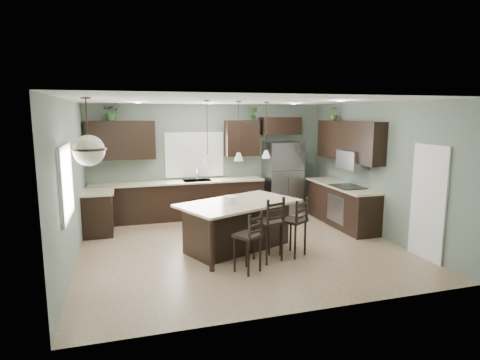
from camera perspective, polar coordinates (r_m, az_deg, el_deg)
name	(u,v)px	position (r m, az deg, el deg)	size (l,w,h in m)	color
ground	(241,246)	(7.94, 0.13, -9.42)	(6.00, 6.00, 0.00)	#9E8466
pantry_door	(428,203)	(7.79, 25.19, -2.94)	(0.04, 0.82, 2.04)	white
window_back	(194,155)	(10.14, -6.49, 3.62)	(1.35, 0.02, 1.00)	white
window_left	(65,182)	(6.53, -23.60, -0.32)	(0.02, 1.10, 1.00)	white
left_return_cabs	(98,213)	(9.17, -19.53, -4.48)	(0.60, 0.90, 0.90)	black
left_return_countertop	(98,192)	(9.07, -19.57, -1.59)	(0.66, 0.96, 0.04)	beige
back_lower_cabs	(179,201)	(9.97, -8.64, -2.94)	(4.20, 0.60, 0.90)	black
back_countertop	(179,182)	(9.86, -8.69, -0.30)	(4.20, 0.66, 0.04)	beige
sink_inset	(197,181)	(9.93, -6.12, -0.09)	(0.70, 0.45, 0.01)	gray
faucet	(197,175)	(9.87, -6.10, 0.71)	(0.02, 0.02, 0.28)	silver
back_upper_left	(121,140)	(9.80, -16.54, 5.43)	(1.55, 0.34, 0.90)	black
back_upper_right	(242,138)	(10.24, 0.28, 5.98)	(0.85, 0.34, 0.90)	black
fridge_header	(281,126)	(10.58, 5.78, 7.67)	(1.05, 0.34, 0.45)	black
right_lower_cabs	(341,205)	(9.66, 14.15, -3.52)	(0.60, 2.35, 0.90)	black
right_countertop	(341,186)	(9.56, 14.16, -0.78)	(0.66, 2.35, 0.04)	beige
cooktop	(347,187)	(9.32, 15.02, -0.92)	(0.58, 0.75, 0.02)	black
wall_oven_front	(335,209)	(9.28, 13.39, -4.02)	(0.01, 0.72, 0.60)	gray
right_upper_cabs	(349,141)	(9.51, 15.19, 5.38)	(0.34, 2.35, 0.90)	black
microwave	(353,160)	(9.29, 15.71, 2.79)	(0.40, 0.75, 0.40)	gray
refrigerator	(283,177)	(10.49, 6.08, 0.37)	(0.90, 0.74, 1.85)	gray
kitchen_island	(239,226)	(7.65, -0.19, -6.53)	(2.20, 1.25, 0.92)	black
serving_dish	(230,200)	(7.40, -1.39, -2.84)	(0.24, 0.24, 0.14)	white
bar_stool_left	(247,242)	(6.58, 1.07, -8.82)	(0.38, 0.38, 1.01)	black
bar_stool_center	(268,229)	(7.07, 4.03, -6.94)	(0.43, 0.43, 1.16)	black
bar_stool_right	(293,227)	(7.37, 7.55, -6.63)	(0.40, 0.40, 1.08)	black
pendant_left	(207,132)	(6.94, -4.69, 6.78)	(0.17, 0.17, 1.10)	white
pendant_center	(239,131)	(7.36, -0.20, 6.96)	(0.17, 0.17, 1.10)	white
pendant_right	(266,130)	(7.83, 3.78, 7.09)	(0.17, 0.17, 1.10)	white
chandelier	(88,132)	(6.06, -20.84, 6.43)	(0.48, 0.48, 0.97)	beige
plant_back_left	(112,111)	(9.75, -17.75, 9.31)	(0.40, 0.35, 0.44)	#285324
plant_back_right	(254,114)	(10.28, 1.98, 9.43)	(0.18, 0.15, 0.33)	#234D22
plant_right_wall	(334,113)	(10.05, 13.18, 9.20)	(0.19, 0.19, 0.34)	#335123
room_shell	(241,160)	(7.57, 0.14, 2.84)	(6.00, 6.00, 6.00)	slate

